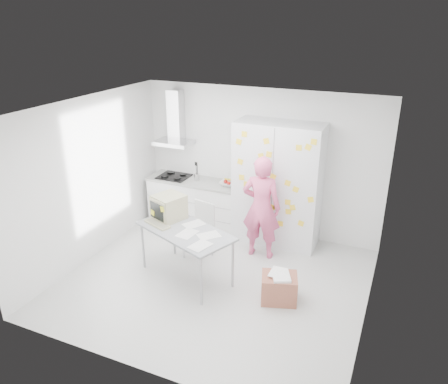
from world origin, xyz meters
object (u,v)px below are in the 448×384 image
at_px(person, 261,208).
at_px(chair, 201,227).
at_px(desk, 174,217).
at_px(cardboard_box, 279,288).

relative_size(person, chair, 1.87).
distance_m(desk, cardboard_box, 1.93).
bearing_deg(cardboard_box, person, 121.32).
bearing_deg(chair, cardboard_box, -11.09).
distance_m(person, chair, 1.07).
xyz_separation_m(person, cardboard_box, (0.68, -1.12, -0.68)).
bearing_deg(chair, desk, -95.22).
relative_size(desk, chair, 1.79).
height_order(person, cardboard_box, person).
height_order(person, desk, person).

